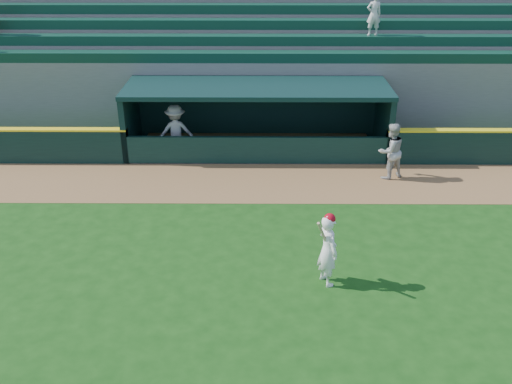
# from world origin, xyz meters

# --- Properties ---
(ground) EXTENTS (120.00, 120.00, 0.00)m
(ground) POSITION_xyz_m (0.00, 0.00, 0.00)
(ground) COLOR #154010
(ground) RESTS_ON ground
(warning_track) EXTENTS (40.00, 3.00, 0.01)m
(warning_track) POSITION_xyz_m (0.00, 4.90, 0.01)
(warning_track) COLOR brown
(warning_track) RESTS_ON ground
(dugout_player_front) EXTENTS (1.14, 1.04, 1.90)m
(dugout_player_front) POSITION_xyz_m (4.39, 5.35, 0.95)
(dugout_player_front) COLOR #AAAAA4
(dugout_player_front) RESTS_ON ground
(dugout_player_inside) EXTENTS (1.33, 0.88, 1.92)m
(dugout_player_inside) POSITION_xyz_m (-2.89, 7.13, 0.96)
(dugout_player_inside) COLOR #A6A5A0
(dugout_player_inside) RESTS_ON ground
(dugout) EXTENTS (9.40, 2.80, 2.46)m
(dugout) POSITION_xyz_m (0.00, 8.00, 1.36)
(dugout) COLOR #61625D
(dugout) RESTS_ON ground
(stands) EXTENTS (34.50, 6.25, 7.59)m
(stands) POSITION_xyz_m (-0.00, 12.57, 2.40)
(stands) COLOR slate
(stands) RESTS_ON ground
(batter_at_plate) EXTENTS (0.67, 0.84, 1.89)m
(batter_at_plate) POSITION_xyz_m (1.69, -0.65, 0.94)
(batter_at_plate) COLOR white
(batter_at_plate) RESTS_ON ground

